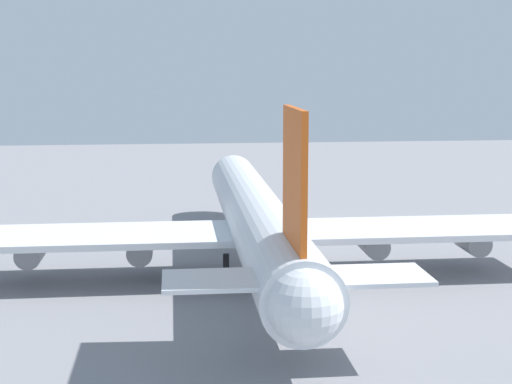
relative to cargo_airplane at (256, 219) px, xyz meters
name	(u,v)px	position (x,y,z in m)	size (l,w,h in m)	color
ground_plane	(256,269)	(0.33, 0.00, -5.97)	(288.80, 288.80, 0.00)	gray
cargo_airplane	(256,219)	(0.00, 0.00, 0.00)	(72.20, 67.33, 20.17)	silver
safety_cone_nose	(245,213)	(32.82, -1.73, -5.59)	(0.54, 0.54, 0.78)	orange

